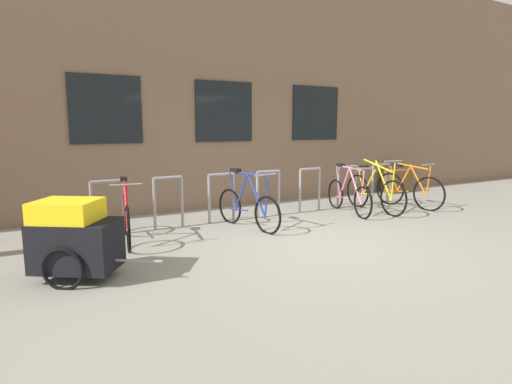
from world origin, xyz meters
TOP-DOWN VIEW (x-y plane):
  - ground_plane at (0.00, 0.00)m, footprint 42.00×42.00m
  - storefront_building at (0.00, 6.91)m, footprint 28.00×7.46m
  - bike_rack at (0.32, 1.90)m, footprint 6.54×0.05m
  - bicycle_blue at (-0.47, 1.26)m, footprint 0.49×1.65m
  - bicycle_red at (-2.51, 1.37)m, footprint 0.46×1.66m
  - bicycle_orange at (3.48, 1.22)m, footprint 0.44×1.68m
  - bicycle_pink at (1.91, 1.38)m, footprint 0.52×1.71m
  - bicycle_yellow at (2.52, 1.27)m, footprint 0.44×1.82m
  - bike_trailer at (-3.36, 0.04)m, footprint 1.38×1.08m
  - planter_box at (4.90, 2.85)m, footprint 0.70×0.44m

SIDE VIEW (x-z plane):
  - ground_plane at x=0.00m, z-range 0.00..0.00m
  - planter_box at x=4.90m, z-range 0.00..0.60m
  - bicycle_pink at x=1.91m, z-range -0.13..0.86m
  - bicycle_blue at x=-0.47m, z-range -0.15..0.88m
  - bicycle_red at x=-2.51m, z-range -0.12..0.86m
  - bicycle_orange at x=3.48m, z-range -0.11..0.89m
  - bicycle_yellow at x=2.52m, z-range -0.16..0.95m
  - bike_trailer at x=-3.36m, z-range 0.01..0.95m
  - bike_rack at x=0.32m, z-range 0.08..0.99m
  - storefront_building at x=0.00m, z-range 0.00..5.52m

